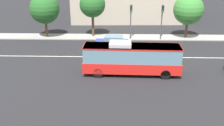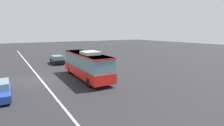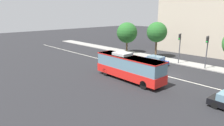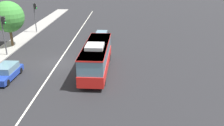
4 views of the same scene
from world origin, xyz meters
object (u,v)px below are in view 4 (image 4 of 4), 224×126
(transit_bus, at_px, (96,56))
(traffic_light_far_corner, at_px, (4,29))
(sedan_blue, at_px, (6,72))
(sedan_black, at_px, (102,36))
(traffic_light_mid_block, at_px, (35,13))
(street_tree_kerbside_left, at_px, (8,17))

(transit_bus, distance_m, traffic_light_far_corner, 13.18)
(sedan_blue, bearing_deg, sedan_black, 150.66)
(sedan_black, bearing_deg, sedan_blue, 151.78)
(transit_bus, relative_size, sedan_black, 2.20)
(sedan_black, relative_size, traffic_light_mid_block, 0.88)
(street_tree_kerbside_left, bearing_deg, transit_bus, -123.58)
(transit_bus, relative_size, traffic_light_mid_block, 1.94)
(transit_bus, distance_m, sedan_black, 12.34)
(traffic_light_far_corner, bearing_deg, sedan_black, 29.68)
(traffic_light_mid_block, relative_size, street_tree_kerbside_left, 0.79)
(transit_bus, distance_m, street_tree_kerbside_left, 16.01)
(street_tree_kerbside_left, bearing_deg, sedan_blue, -159.61)
(sedan_black, xyz_separation_m, street_tree_kerbside_left, (-3.54, 12.77, 3.62))
(transit_bus, bearing_deg, street_tree_kerbside_left, 57.96)
(traffic_light_far_corner, xyz_separation_m, street_tree_kerbside_left, (3.91, 1.04, 0.79))
(sedan_blue, height_order, street_tree_kerbside_left, street_tree_kerbside_left)
(sedan_blue, height_order, traffic_light_far_corner, traffic_light_far_corner)
(sedan_blue, distance_m, traffic_light_far_corner, 8.16)
(sedan_blue, height_order, traffic_light_mid_block, traffic_light_mid_block)
(transit_bus, bearing_deg, traffic_light_far_corner, 69.81)
(traffic_light_far_corner, distance_m, street_tree_kerbside_left, 4.12)
(transit_bus, distance_m, sedan_blue, 9.43)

